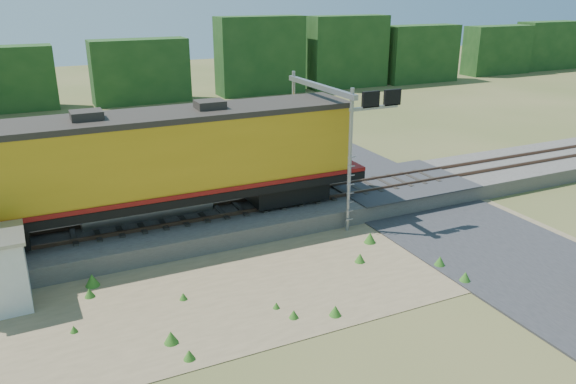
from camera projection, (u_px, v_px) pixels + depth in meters
ground at (337, 271)px, 21.74m from camera, size 140.00×140.00×0.00m
ballast at (274, 210)px, 26.70m from camera, size 70.00×5.00×0.80m
rails at (274, 201)px, 26.54m from camera, size 70.00×1.54×0.16m
dirt_shoulder at (285, 276)px, 21.36m from camera, size 26.00×8.00×0.03m
road at (464, 231)px, 25.16m from camera, size 7.00×66.00×0.86m
tree_line_north at (136, 70)px, 52.99m from camera, size 130.00×3.00×6.50m
weed_clumps at (253, 290)px, 20.42m from camera, size 15.00×6.20×0.56m
locomotive at (136, 164)px, 23.15m from camera, size 19.93×3.04×5.14m
signal_gantry at (333, 115)px, 25.71m from camera, size 2.56×6.20×6.45m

